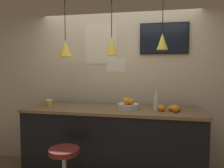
{
  "coord_description": "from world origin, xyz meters",
  "views": [
    {
      "loc": [
        0.62,
        -2.31,
        1.65
      ],
      "look_at": [
        0.0,
        0.69,
        1.41
      ],
      "focal_mm": 35.0,
      "sensor_mm": 36.0,
      "label": 1
    }
  ],
  "objects_px": {
    "juice_bottle": "(156,102)",
    "mounted_tv": "(164,38)",
    "fruit_bowl": "(128,105)",
    "bar_stool": "(64,167)",
    "spread_jar": "(49,103)"
  },
  "relations": [
    {
      "from": "juice_bottle",
      "to": "mounted_tv",
      "type": "relative_size",
      "value": 0.36
    },
    {
      "from": "juice_bottle",
      "to": "bar_stool",
      "type": "bearing_deg",
      "value": -149.19
    },
    {
      "from": "juice_bottle",
      "to": "spread_jar",
      "type": "xyz_separation_m",
      "value": [
        -1.58,
        0.0,
        -0.06
      ]
    },
    {
      "from": "spread_jar",
      "to": "mounted_tv",
      "type": "relative_size",
      "value": 0.15
    },
    {
      "from": "fruit_bowl",
      "to": "spread_jar",
      "type": "xyz_separation_m",
      "value": [
        -1.2,
        0.01,
        -0.02
      ]
    },
    {
      "from": "bar_stool",
      "to": "spread_jar",
      "type": "bearing_deg",
      "value": 129.19
    },
    {
      "from": "juice_bottle",
      "to": "mounted_tv",
      "type": "height_order",
      "value": "mounted_tv"
    },
    {
      "from": "spread_jar",
      "to": "juice_bottle",
      "type": "bearing_deg",
      "value": 0.0
    },
    {
      "from": "juice_bottle",
      "to": "fruit_bowl",
      "type": "bearing_deg",
      "value": -179.06
    },
    {
      "from": "juice_bottle",
      "to": "mounted_tv",
      "type": "bearing_deg",
      "value": 77.16
    },
    {
      "from": "mounted_tv",
      "to": "juice_bottle",
      "type": "bearing_deg",
      "value": -102.84
    },
    {
      "from": "juice_bottle",
      "to": "spread_jar",
      "type": "height_order",
      "value": "juice_bottle"
    },
    {
      "from": "juice_bottle",
      "to": "spread_jar",
      "type": "distance_m",
      "value": 1.58
    },
    {
      "from": "fruit_bowl",
      "to": "juice_bottle",
      "type": "distance_m",
      "value": 0.39
    },
    {
      "from": "bar_stool",
      "to": "fruit_bowl",
      "type": "relative_size",
      "value": 2.42
    }
  ]
}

